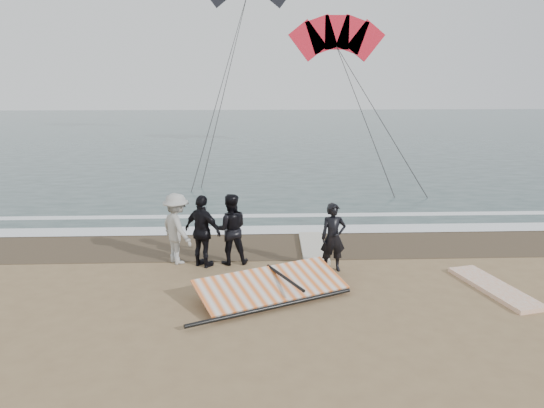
{
  "coord_description": "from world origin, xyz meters",
  "views": [
    {
      "loc": [
        -1.82,
        -10.24,
        4.93
      ],
      "look_at": [
        -1.29,
        3.0,
        1.6
      ],
      "focal_mm": 35.0,
      "sensor_mm": 36.0,
      "label": 1
    }
  ],
  "objects_px": {
    "man_main": "(333,237)",
    "board_white": "(494,288)",
    "board_cream": "(313,247)",
    "sail_rig": "(268,286)"
  },
  "relations": [
    {
      "from": "man_main",
      "to": "board_white",
      "type": "distance_m",
      "value": 3.92
    },
    {
      "from": "board_white",
      "to": "board_cream",
      "type": "height_order",
      "value": "board_cream"
    },
    {
      "from": "board_white",
      "to": "man_main",
      "type": "bearing_deg",
      "value": 145.23
    },
    {
      "from": "board_white",
      "to": "sail_rig",
      "type": "height_order",
      "value": "sail_rig"
    },
    {
      "from": "man_main",
      "to": "board_cream",
      "type": "height_order",
      "value": "man_main"
    },
    {
      "from": "board_white",
      "to": "sail_rig",
      "type": "relative_size",
      "value": 0.72
    },
    {
      "from": "board_white",
      "to": "sail_rig",
      "type": "distance_m",
      "value": 5.25
    },
    {
      "from": "man_main",
      "to": "board_white",
      "type": "xyz_separation_m",
      "value": [
        3.57,
        -1.39,
        -0.83
      ]
    },
    {
      "from": "sail_rig",
      "to": "board_white",
      "type": "bearing_deg",
      "value": 0.4
    },
    {
      "from": "man_main",
      "to": "sail_rig",
      "type": "height_order",
      "value": "man_main"
    }
  ]
}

